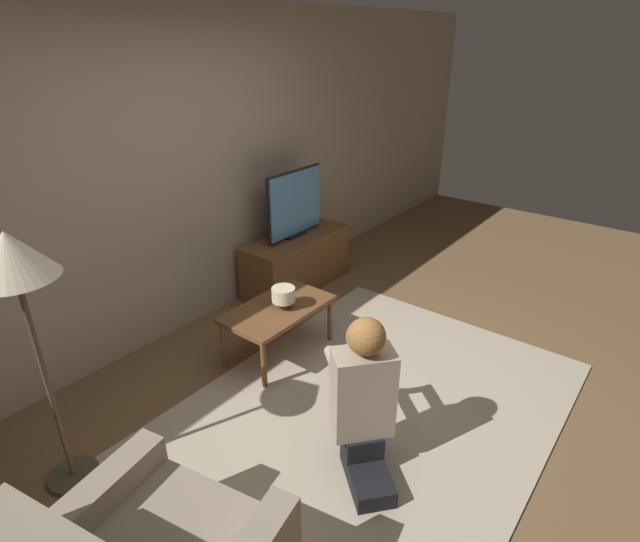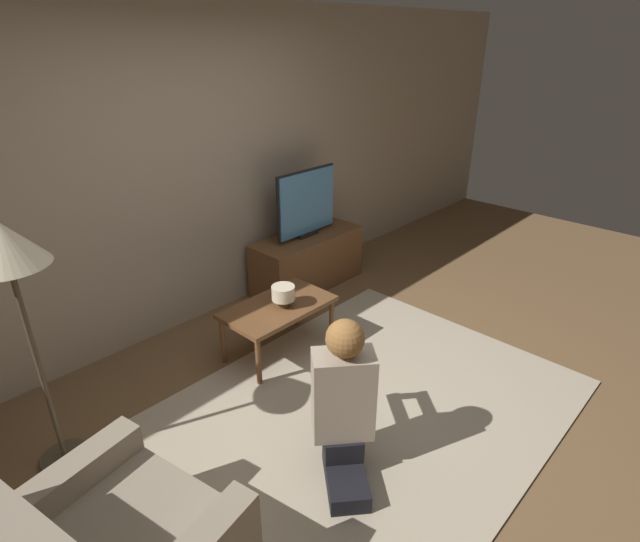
% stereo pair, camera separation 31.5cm
% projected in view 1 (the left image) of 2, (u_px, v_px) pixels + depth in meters
% --- Properties ---
extents(ground_plane, '(10.00, 10.00, 0.00)m').
position_uv_depth(ground_plane, '(368.00, 413.00, 3.39)').
color(ground_plane, brown).
extents(wall_back, '(10.00, 0.06, 2.60)m').
position_uv_depth(wall_back, '(168.00, 180.00, 3.91)').
color(wall_back, tan).
rests_on(wall_back, ground_plane).
extents(rug, '(2.99, 2.17, 0.02)m').
position_uv_depth(rug, '(368.00, 412.00, 3.39)').
color(rug, '#BCAD93').
rests_on(rug, ground_plane).
extents(tv_stand, '(1.17, 0.46, 0.54)m').
position_uv_depth(tv_stand, '(296.00, 262.00, 4.99)').
color(tv_stand, brown).
rests_on(tv_stand, ground_plane).
extents(tv, '(0.74, 0.08, 0.65)m').
position_uv_depth(tv, '(295.00, 204.00, 4.74)').
color(tv, black).
rests_on(tv, tv_stand).
extents(coffee_table, '(0.86, 0.50, 0.43)m').
position_uv_depth(coffee_table, '(278.00, 312.00, 3.86)').
color(coffee_table, brown).
rests_on(coffee_table, ground_plane).
extents(floor_lamp, '(0.40, 0.40, 1.53)m').
position_uv_depth(floor_lamp, '(15.00, 274.00, 2.34)').
color(floor_lamp, '#4C4233').
rests_on(floor_lamp, ground_plane).
extents(person_kneeling, '(0.68, 0.74, 1.00)m').
position_uv_depth(person_kneeling, '(363.00, 395.00, 2.76)').
color(person_kneeling, black).
rests_on(person_kneeling, rug).
extents(table_lamp, '(0.18, 0.18, 0.17)m').
position_uv_depth(table_lamp, '(283.00, 296.00, 3.79)').
color(table_lamp, '#4C3823').
rests_on(table_lamp, coffee_table).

